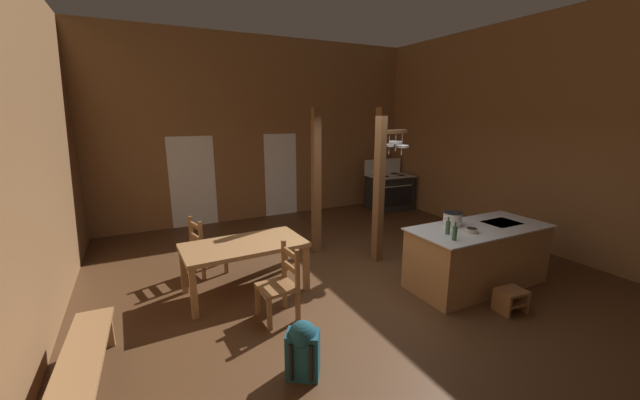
# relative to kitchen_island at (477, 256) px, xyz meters

# --- Properties ---
(ground_plane) EXTENTS (8.53, 9.51, 0.10)m
(ground_plane) POSITION_rel_kitchen_island_xyz_m (-1.59, 0.68, -0.51)
(ground_plane) COLOR #4C301C
(wall_back) EXTENTS (8.53, 0.14, 4.29)m
(wall_back) POSITION_rel_kitchen_island_xyz_m (-1.59, 5.10, 1.69)
(wall_back) COLOR brown
(wall_back) RESTS_ON ground_plane
(wall_right) EXTENTS (0.14, 9.51, 4.29)m
(wall_right) POSITION_rel_kitchen_island_xyz_m (2.34, 0.68, 1.69)
(wall_right) COLOR brown
(wall_right) RESTS_ON ground_plane
(glazed_door_back_left) EXTENTS (1.00, 0.01, 2.05)m
(glazed_door_back_left) POSITION_rel_kitchen_island_xyz_m (-3.33, 5.03, 0.57)
(glazed_door_back_left) COLOR white
(glazed_door_back_left) RESTS_ON ground_plane
(glazed_panel_back_right) EXTENTS (0.84, 0.01, 2.05)m
(glazed_panel_back_right) POSITION_rel_kitchen_island_xyz_m (-1.21, 5.03, 0.57)
(glazed_panel_back_right) COLOR white
(glazed_panel_back_right) RESTS_ON ground_plane
(kitchen_island) EXTENTS (2.16, 0.96, 0.91)m
(kitchen_island) POSITION_rel_kitchen_island_xyz_m (0.00, 0.00, 0.00)
(kitchen_island) COLOR #9E7044
(kitchen_island) RESTS_ON ground_plane
(stove_range) EXTENTS (1.18, 0.87, 1.32)m
(stove_range) POSITION_rel_kitchen_island_xyz_m (1.59, 4.23, 0.03)
(stove_range) COLOR black
(stove_range) RESTS_ON ground_plane
(support_post_with_pot_rack) EXTENTS (0.72, 0.29, 2.64)m
(support_post_with_pot_rack) POSITION_rel_kitchen_island_xyz_m (-0.75, 1.45, 0.97)
(support_post_with_pot_rack) COLOR brown
(support_post_with_pot_rack) RESTS_ON ground_plane
(support_post_center) EXTENTS (0.14, 0.14, 2.64)m
(support_post_center) POSITION_rel_kitchen_island_xyz_m (-1.57, 2.29, 0.86)
(support_post_center) COLOR brown
(support_post_center) RESTS_ON ground_plane
(step_stool) EXTENTS (0.38, 0.31, 0.30)m
(step_stool) POSITION_rel_kitchen_island_xyz_m (-0.23, -0.76, -0.28)
(step_stool) COLOR brown
(step_stool) RESTS_ON ground_plane
(dining_table) EXTENTS (1.73, 0.96, 0.74)m
(dining_table) POSITION_rel_kitchen_island_xyz_m (-3.18, 1.35, 0.19)
(dining_table) COLOR #9E7044
(dining_table) RESTS_ON ground_plane
(ladderback_chair_near_window) EXTENTS (0.47, 0.47, 0.95)m
(ladderback_chair_near_window) POSITION_rel_kitchen_island_xyz_m (-2.96, 0.46, -0.00)
(ladderback_chair_near_window) COLOR brown
(ladderback_chair_near_window) RESTS_ON ground_plane
(ladderback_chair_by_post) EXTENTS (0.54, 0.54, 0.95)m
(ladderback_chair_by_post) POSITION_rel_kitchen_island_xyz_m (-3.58, 2.22, -0.00)
(ladderback_chair_by_post) COLOR brown
(ladderback_chair_by_post) RESTS_ON ground_plane
(bench_along_left_wall) EXTENTS (0.44, 1.58, 0.44)m
(bench_along_left_wall) POSITION_rel_kitchen_island_xyz_m (-5.03, 0.05, -0.15)
(bench_along_left_wall) COLOR #9E7044
(bench_along_left_wall) RESTS_ON ground_plane
(backpack) EXTENTS (0.39, 0.38, 0.60)m
(backpack) POSITION_rel_kitchen_island_xyz_m (-3.16, -0.64, -0.14)
(backpack) COLOR #194756
(backpack) RESTS_ON ground_plane
(stockpot_on_counter) EXTENTS (0.35, 0.28, 0.21)m
(stockpot_on_counter) POSITION_rel_kitchen_island_xyz_m (-0.33, 0.23, 0.56)
(stockpot_on_counter) COLOR silver
(stockpot_on_counter) RESTS_ON kitchen_island
(mixing_bowl_on_counter) EXTENTS (0.17, 0.17, 0.06)m
(mixing_bowl_on_counter) POSITION_rel_kitchen_island_xyz_m (-0.33, -0.13, 0.49)
(mixing_bowl_on_counter) COLOR #B2A893
(mixing_bowl_on_counter) RESTS_ON kitchen_island
(bottle_tall_on_counter) EXTENTS (0.06, 0.06, 0.25)m
(bottle_tall_on_counter) POSITION_rel_kitchen_island_xyz_m (-0.69, -0.03, 0.56)
(bottle_tall_on_counter) COLOR #2D5638
(bottle_tall_on_counter) RESTS_ON kitchen_island
(bottle_short_on_counter) EXTENTS (0.06, 0.06, 0.25)m
(bottle_short_on_counter) POSITION_rel_kitchen_island_xyz_m (-0.79, -0.25, 0.56)
(bottle_short_on_counter) COLOR #2D5638
(bottle_short_on_counter) RESTS_ON kitchen_island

